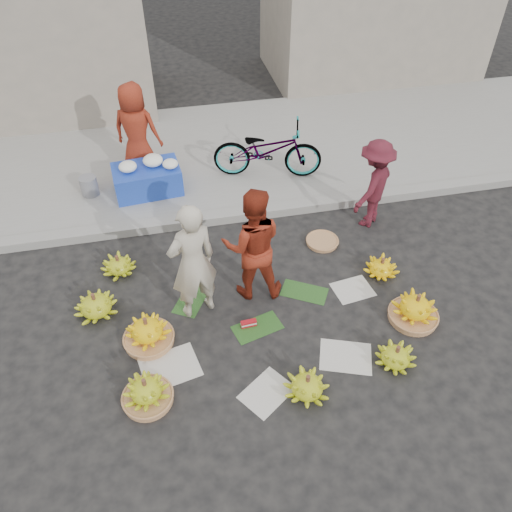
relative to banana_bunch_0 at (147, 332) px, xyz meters
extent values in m
plane|color=black|center=(1.53, 0.13, -0.19)|extent=(80.00, 80.00, 0.00)
cube|color=gray|center=(1.53, 2.33, -0.12)|extent=(40.00, 0.25, 0.15)
cube|color=gray|center=(1.53, 4.43, -0.13)|extent=(40.00, 4.00, 0.12)
cylinder|color=#A97147|center=(0.00, 0.00, -0.15)|extent=(0.64, 0.64, 0.09)
cylinder|color=#563122|center=(0.00, 0.00, 0.20)|extent=(0.05, 0.05, 0.12)
cylinder|color=#A97147|center=(-0.06, -0.88, -0.15)|extent=(0.59, 0.59, 0.09)
cylinder|color=#563122|center=(-0.06, -0.88, 0.17)|extent=(0.05, 0.05, 0.12)
cylinder|color=#563122|center=(1.79, -1.17, 0.09)|extent=(0.05, 0.05, 0.12)
cylinder|color=#563122|center=(2.99, -0.99, 0.07)|extent=(0.05, 0.05, 0.12)
cylinder|color=#A97147|center=(3.54, -0.36, -0.15)|extent=(0.66, 0.66, 0.09)
cylinder|color=#563122|center=(3.54, -0.36, 0.20)|extent=(0.05, 0.05, 0.12)
cylinder|color=#563122|center=(3.44, 0.56, 0.06)|extent=(0.05, 0.05, 0.12)
cylinder|color=#563122|center=(-0.67, 0.65, 0.12)|extent=(0.05, 0.05, 0.12)
cylinder|color=#563122|center=(-0.36, 1.42, 0.06)|extent=(0.05, 0.05, 0.12)
cylinder|color=#A97147|center=(2.81, 1.41, -0.16)|extent=(0.64, 0.64, 0.06)
cube|color=red|center=(1.32, -0.02, -0.14)|extent=(0.22, 0.08, 0.09)
imported|color=beige|center=(0.69, 0.42, 0.70)|extent=(0.75, 0.62, 1.78)
imported|color=maroon|center=(1.51, 0.63, 0.67)|extent=(0.92, 0.77, 1.72)
imported|color=maroon|center=(3.70, 1.78, 0.57)|extent=(1.10, 1.07, 1.51)
cube|color=#1A39AF|center=(0.19, 3.28, 0.17)|extent=(1.20, 0.81, 0.47)
ellipsoid|color=white|center=(-0.09, 3.23, 0.49)|extent=(0.30, 0.30, 0.17)
ellipsoid|color=white|center=(0.33, 3.33, 0.50)|extent=(0.34, 0.34, 0.19)
ellipsoid|color=white|center=(0.61, 3.19, 0.47)|extent=(0.26, 0.26, 0.15)
cylinder|color=slate|center=(-0.82, 3.39, 0.10)|extent=(0.30, 0.30, 0.34)
imported|color=maroon|center=(0.12, 3.90, 0.78)|extent=(0.98, 0.82, 1.71)
imported|color=gray|center=(2.35, 3.35, 0.44)|extent=(1.12, 2.05, 1.02)
camera|label=1|loc=(0.52, -4.27, 5.03)|focal=35.00mm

